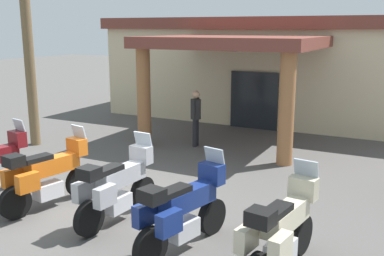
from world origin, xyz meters
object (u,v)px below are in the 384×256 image
(motorcycle_orange, at_px, (47,175))
(pedestrian, at_px, (196,114))
(motorcycle_silver, at_px, (116,187))
(motorcycle_blue, at_px, (182,211))
(motel_building, at_px, (279,66))
(motorcycle_cream, at_px, (281,231))

(motorcycle_orange, bearing_deg, pedestrian, 6.46)
(motorcycle_silver, bearing_deg, motorcycle_blue, -99.71)
(motorcycle_silver, height_order, motorcycle_blue, same)
(motorcycle_orange, distance_m, motorcycle_silver, 1.69)
(motel_building, distance_m, motorcycle_blue, 12.76)
(pedestrian, bearing_deg, motorcycle_blue, -72.54)
(pedestrian, bearing_deg, motorcycle_orange, -102.36)
(motorcycle_orange, relative_size, motorcycle_blue, 1.00)
(motorcycle_orange, relative_size, motorcycle_cream, 1.00)
(motorcycle_orange, height_order, pedestrian, pedestrian)
(motel_building, distance_m, motorcycle_orange, 12.33)
(motorcycle_blue, bearing_deg, motorcycle_cream, -76.93)
(motel_building, height_order, motorcycle_cream, motel_building)
(motorcycle_orange, height_order, motorcycle_cream, same)
(motorcycle_silver, bearing_deg, motorcycle_cream, -92.83)
(motorcycle_cream, bearing_deg, pedestrian, 45.05)
(motorcycle_cream, bearing_deg, motorcycle_blue, 98.38)
(motorcycle_cream, xyz_separation_m, pedestrian, (-4.83, 5.93, 0.33))
(motorcycle_silver, distance_m, motorcycle_blue, 1.72)
(motorcycle_silver, height_order, pedestrian, pedestrian)
(motorcycle_blue, bearing_deg, motorcycle_silver, 89.18)
(motorcycle_cream, relative_size, pedestrian, 1.25)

